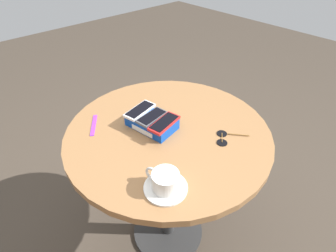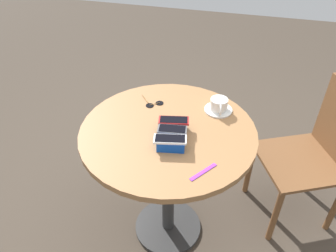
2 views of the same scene
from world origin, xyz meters
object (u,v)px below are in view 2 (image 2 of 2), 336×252
phone_gray (172,129)px  coffee_cup (219,104)px  saucer (218,110)px  phone_box (172,135)px  phone_red (174,120)px  round_table (168,152)px  sunglasses (154,104)px  lanyard_strap (203,172)px  chair_near_window (311,156)px  phone_white (170,139)px

phone_gray → coffee_cup: bearing=-32.7°
saucer → phone_box: bearing=147.9°
coffee_cup → phone_red: bearing=138.4°
round_table → sunglasses: sunglasses is taller
lanyard_strap → sunglasses: (0.42, 0.34, 0.00)m
phone_box → coffee_cup: (0.27, -0.17, 0.02)m
saucer → chair_near_window: 0.65m
chair_near_window → coffee_cup: bearing=105.3°
round_table → lanyard_strap: lanyard_strap is taller
phone_box → lanyard_strap: bearing=-134.6°
phone_white → phone_gray: phone_white is taller
coffee_cup → phone_gray: bearing=147.3°
sunglasses → lanyard_strap: bearing=-141.3°
phone_gray → sunglasses: size_ratio=1.04×
sunglasses → round_table: bearing=-145.8°
phone_red → chair_near_window: chair_near_window is taller
phone_white → phone_red: bearing=7.3°
phone_box → lanyard_strap: 0.25m
lanyard_strap → chair_near_window: size_ratio=0.16×
phone_red → lanyard_strap: size_ratio=1.06×
saucer → chair_near_window: (0.15, -0.55, -0.33)m
lanyard_strap → round_table: bearing=41.9°
phone_box → coffee_cup: 0.33m
round_table → phone_box: (-0.06, -0.04, 0.17)m
round_table → lanyard_strap: 0.35m
round_table → phone_red: 0.20m
phone_red → coffee_cup: coffee_cup is taller
phone_red → sunglasses: size_ratio=1.13×
phone_gray → saucer: size_ratio=0.97×
round_table → coffee_cup: coffee_cup is taller
round_table → phone_box: bearing=-150.2°
phone_box → saucer: phone_box is taller
coffee_cup → lanyard_strap: bearing=-179.9°
phone_box → chair_near_window: (0.42, -0.72, -0.34)m
lanyard_strap → phone_gray: bearing=44.9°
phone_gray → saucer: (0.27, -0.17, -0.05)m
round_table → coffee_cup: 0.35m
phone_white → saucer: 0.39m
round_table → phone_gray: 0.21m
round_table → phone_white: 0.24m
phone_gray → lanyard_strap: phone_gray is taller
coffee_cup → sunglasses: (-0.03, 0.34, -0.04)m
phone_gray → coffee_cup: size_ratio=1.15×
saucer → lanyard_strap: size_ratio=1.01×
round_table → saucer: 0.34m
phone_red → coffee_cup: size_ratio=1.25×
lanyard_strap → phone_red: bearing=37.4°
coffee_cup → lanyard_strap: size_ratio=0.85×
phone_red → sunglasses: (0.18, 0.15, -0.05)m
phone_gray → lanyard_strap: 0.25m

